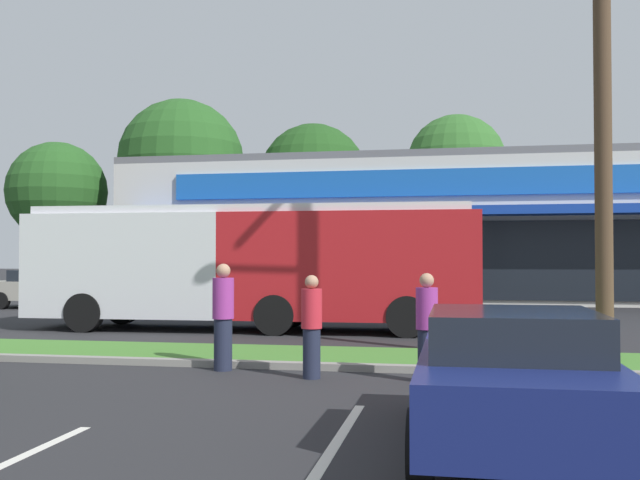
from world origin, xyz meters
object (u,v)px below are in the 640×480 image
Objects in this scene: pedestrian_near_bench at (427,327)px; city_bus at (251,263)px; car_1 at (47,288)px; pedestrian_mid at (312,326)px; car_0 at (512,377)px; car_2 at (406,292)px; utility_pole at (594,37)px; pedestrian_by_pole at (223,317)px.

city_bus is at bearing -18.08° from pedestrian_near_bench.
pedestrian_mid reaches higher than car_1.
car_0 is 23.74m from car_1.
car_0 is 17.72m from car_2.
city_bus is at bearing 50.42° from pedestrian_mid.
utility_pole is 10.10m from city_bus.
car_2 is (-4.08, 11.67, -5.04)m from utility_pole.
city_bus is 8.75m from pedestrian_near_bench.
utility_pole reaches higher than pedestrian_by_pole.
city_bus reaches higher than pedestrian_mid.
car_0 is 3.95m from pedestrian_near_bench.
utility_pole is 6.68× the size of pedestrian_mid.
utility_pole is 0.91× the size of city_bus.
car_0 is (5.82, -11.05, -1.04)m from city_bus.
pedestrian_mid is (1.63, -0.53, -0.09)m from pedestrian_by_pole.
pedestrian_near_bench is (-2.86, -2.09, -4.95)m from utility_pole.
city_bus is 6.59× the size of pedestrian_by_pole.
car_2 is 2.65× the size of pedestrian_mid.
pedestrian_by_pole is (1.42, -6.68, -0.86)m from city_bus.
car_0 is at bearing -116.70° from pedestrian_mid.
car_1 is 2.72× the size of pedestrian_mid.
car_1 is at bearing -5.14° from pedestrian_near_bench.
pedestrian_near_bench reaches higher than car_0.
city_bus is at bearing 27.78° from car_0.
car_0 is 2.55× the size of pedestrian_mid.
pedestrian_mid reaches higher than car_2.
pedestrian_by_pole is 1.11× the size of pedestrian_mid.
utility_pole is at bearing -33.76° from car_1.
car_1 is 13.59m from car_2.
car_1 reaches higher than car_0.
pedestrian_near_bench is (4.85, -7.22, -0.93)m from city_bus.
utility_pole is at bearing -38.51° from pedestrian_mid.
utility_pole is 13.35m from car_2.
car_2 reaches higher than car_0.
utility_pole reaches higher than city_bus.
pedestrian_by_pole is 1.72m from pedestrian_mid.
pedestrian_by_pole is at bearing 45.22° from car_0.
pedestrian_mid is at bearing 35.80° from car_0.
utility_pole is at bearing -115.07° from pedestrian_by_pole.
car_1 is at bearing 70.64° from pedestrian_mid.
pedestrian_mid is at bearing -46.85° from car_1.
utility_pole is 21.85m from car_1.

